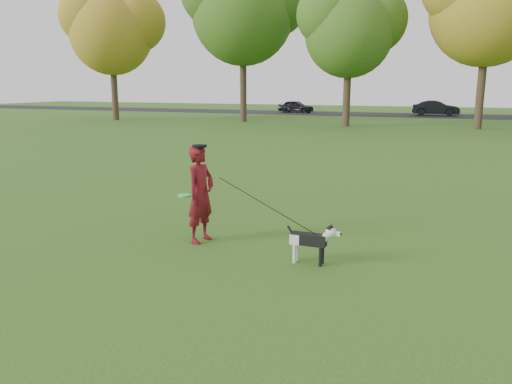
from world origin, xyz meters
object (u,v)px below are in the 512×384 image
at_px(man, 201,194).
at_px(car_mid, 436,108).
at_px(dog, 313,239).
at_px(car_left, 296,107).

distance_m(man, car_mid, 40.12).
relative_size(man, dog, 1.96).
bearing_deg(car_mid, car_left, 88.58).
distance_m(man, car_left, 41.53).
xyz_separation_m(man, car_left, (-10.93, 40.06, -0.22)).
relative_size(dog, car_left, 0.24).
bearing_deg(man, dog, -90.68).
bearing_deg(car_mid, dog, 178.63).
height_order(car_left, car_mid, car_mid).
xyz_separation_m(dog, car_left, (-13.01, 40.43, 0.22)).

